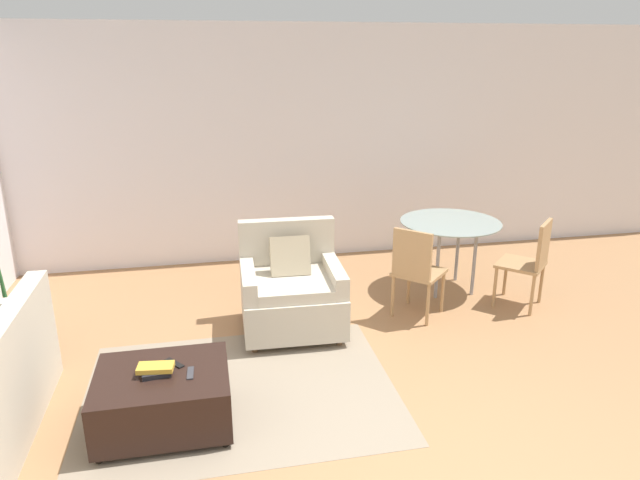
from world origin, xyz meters
The scene contains 11 objects.
ground_plane centered at (0.00, 0.00, 0.00)m, with size 20.00×20.00×0.00m, color #A3754C.
wall_back centered at (0.00, 3.85, 1.38)m, with size 12.00×0.06×2.75m.
area_rug centered at (-0.74, 0.97, 0.00)m, with size 2.30×1.79×0.01m.
armchair centered at (-0.20, 1.92, 0.37)m, with size 0.92×0.88×0.96m.
ottoman centered at (-1.28, 0.66, 0.22)m, with size 0.88×0.71×0.40m.
book_stack centered at (-1.31, 0.66, 0.44)m, with size 0.25×0.16×0.07m.
tv_remote_primary centered at (-1.19, 0.77, 0.41)m, with size 0.14×0.16×0.01m.
tv_remote_secondary centered at (-1.09, 0.62, 0.41)m, with size 0.05×0.15×0.01m.
dining_table centered at (1.57, 2.49, 0.66)m, with size 1.04×1.04×0.76m.
dining_chair_near_left centered at (0.98, 1.90, 0.52)m, with size 0.59×0.59×0.90m.
dining_chair_near_right centered at (2.16, 1.90, 0.52)m, with size 0.59×0.59×0.90m.
Camera 1 is at (-0.91, -2.80, 2.44)m, focal length 32.00 mm.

